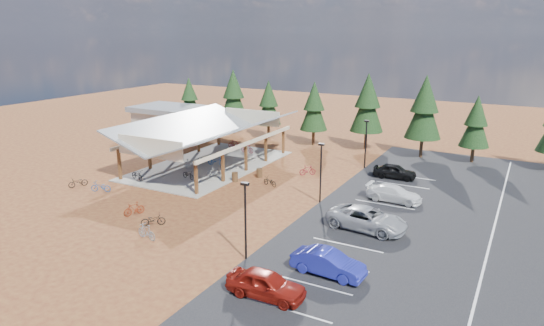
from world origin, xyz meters
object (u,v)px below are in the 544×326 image
Objects in this scene: trash_bin_0 at (235,177)px; bike_13 at (147,232)px; trash_bin_1 at (259,173)px; lamp_post_0 at (245,216)px; bike_11 at (134,209)px; car_1 at (328,263)px; car_3 at (394,194)px; bike_1 at (189,164)px; bike_2 at (206,159)px; bike_12 at (153,220)px; car_2 at (367,219)px; bike_7 at (247,149)px; lamp_post_2 at (366,141)px; car_4 at (395,171)px; bike_4 at (188,175)px; outbuilding at (173,120)px; bike_10 at (101,187)px; bike_16 at (270,181)px; lamp_post_1 at (321,169)px; bike_0 at (137,175)px; bike_pavilion at (209,131)px; bike_3 at (234,144)px; bike_8 at (78,182)px; bike_6 at (216,161)px; car_0 at (266,284)px; bike_5 at (215,172)px; bike_15 at (308,170)px.

bike_13 is (1.83, -14.22, 0.11)m from trash_bin_0.
lamp_post_0 is at bearing -62.81° from trash_bin_1.
bike_13 is (4.05, -3.00, 0.02)m from bike_11.
car_1 reaches higher than car_3.
bike_1 is 0.39× the size of car_3.
bike_2 is 17.31m from bike_12.
car_2 is (14.83, -5.26, 0.40)m from trash_bin_0.
bike_1 reaches higher than bike_7.
lamp_post_2 reaches higher than car_4.
bike_4 is (2.00, -2.75, -0.10)m from bike_1.
bike_13 is at bearing -53.41° from outbuilding.
bike_2 is 0.35× the size of car_3.
bike_10 reaches higher than bike_16.
lamp_post_1 is at bearing 28.45° from car_1.
bike_4 is at bearing -173.94° from bike_7.
lamp_post_0 is at bearing 162.25° from car_3.
car_4 is (-1.63, 21.29, -0.03)m from car_1.
bike_0 is (-17.98, -14.80, -2.38)m from lamp_post_2.
lamp_post_0 is at bearing 104.92° from bike_13.
bike_0 is at bearing -110.91° from bike_pavilion.
bike_7 reaches higher than bike_13.
bike_16 is (9.08, -3.06, -3.39)m from bike_pavilion.
bike_1 reaches higher than bike_3.
bike_11 is at bearing 168.88° from lamp_post_0.
bike_1 is (2.16, 5.35, 0.04)m from bike_0.
bike_8 is 28.74m from car_3.
trash_bin_0 reaches higher than bike_16.
car_1 is at bearing 14.70° from bike_11.
outbuilding is 39.59m from car_2.
bike_7 is 0.93× the size of bike_10.
trash_bin_1 is at bearing -113.60° from bike_6.
lamp_post_0 reaches higher than car_0.
car_0 is at bearing -144.57° from bike_5.
car_3 reaches higher than bike_8.
bike_4 is 1.01× the size of bike_16.
bike_13 is (10.77, -5.80, 0.06)m from bike_10.
bike_4 is 0.93× the size of bike_12.
car_1 is at bearing -64.78° from lamp_post_1.
car_0 reaches higher than bike_1.
car_1 is (21.08, -16.72, 0.25)m from bike_2.
lamp_post_1 is 10.79m from car_4.
bike_3 is at bearing 27.70° from bike_4.
lamp_post_0 reaches higher than car_4.
bike_8 is (-6.47, -11.86, -3.36)m from bike_pavilion.
bike_pavilion is at bearing 54.38° from car_1.
car_2 reaches higher than bike_16.
bike_pavilion reaches higher than bike_3.
bike_15 reaches higher than bike_16.
lamp_post_1 reaches higher than bike_13.
bike_6 reaches higher than bike_11.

